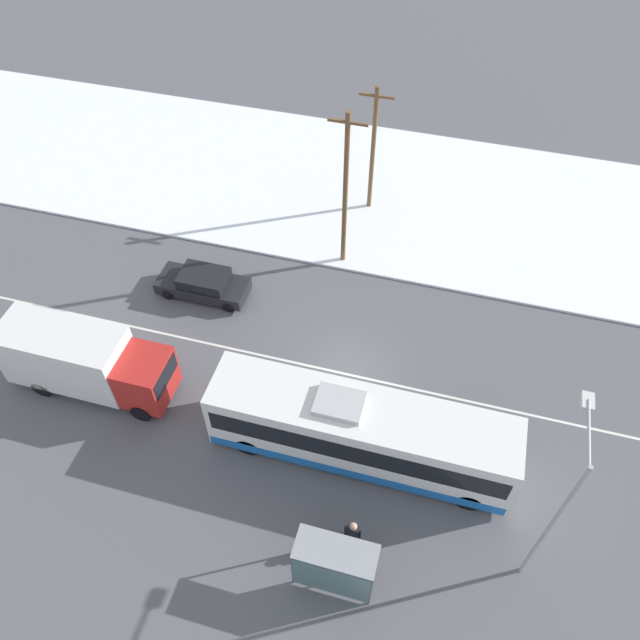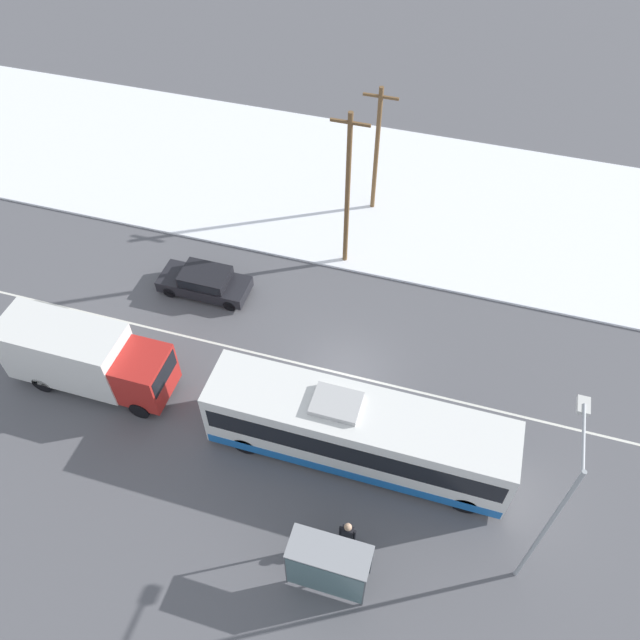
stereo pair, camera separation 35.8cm
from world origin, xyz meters
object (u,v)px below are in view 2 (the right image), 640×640
(box_truck, at_px, (84,356))
(city_bus, at_px, (358,432))
(sedan_car, at_px, (205,281))
(streetlamp, at_px, (555,502))
(pedestrian_at_stop, at_px, (347,533))
(utility_pole_snowlot, at_px, (377,149))
(utility_pole_roadside, at_px, (348,191))
(bus_shelter, at_px, (327,568))

(box_truck, bearing_deg, city_bus, -0.90)
(sedan_car, distance_m, streetlamp, 18.90)
(box_truck, bearing_deg, sedan_car, 68.46)
(city_bus, distance_m, streetlamp, 7.76)
(pedestrian_at_stop, bearing_deg, utility_pole_snowlot, 100.65)
(box_truck, bearing_deg, utility_pole_roadside, 50.96)
(sedan_car, relative_size, utility_pole_roadside, 0.52)
(bus_shelter, bearing_deg, box_truck, 155.93)
(city_bus, xyz_separation_m, box_truck, (-11.94, 0.19, 0.14))
(bus_shelter, bearing_deg, streetlamp, 23.55)
(sedan_car, relative_size, streetlamp, 0.58)
(box_truck, distance_m, utility_pole_snowlot, 17.81)
(box_truck, distance_m, pedestrian_at_stop, 13.16)
(sedan_car, relative_size, pedestrian_at_stop, 2.57)
(pedestrian_at_stop, xyz_separation_m, utility_pole_roadside, (-3.96, 14.50, 3.41))
(city_bus, distance_m, sedan_car, 11.54)
(city_bus, bearing_deg, sedan_car, 144.66)
(box_truck, relative_size, pedestrian_at_stop, 4.15)
(box_truck, height_order, pedestrian_at_stop, box_truck)
(sedan_car, xyz_separation_m, utility_pole_snowlot, (6.39, 8.79, 3.10))
(city_bus, bearing_deg, streetlamp, -20.90)
(utility_pole_roadside, bearing_deg, utility_pole_snowlot, 85.59)
(sedan_car, distance_m, bus_shelter, 15.40)
(box_truck, bearing_deg, bus_shelter, -24.07)
(pedestrian_at_stop, bearing_deg, sedan_car, 133.93)
(city_bus, xyz_separation_m, utility_pole_snowlot, (-3.00, 15.45, 2.20))
(streetlamp, bearing_deg, bus_shelter, -156.45)
(box_truck, xyz_separation_m, utility_pole_snowlot, (8.95, 15.26, 2.07))
(utility_pole_snowlot, bearing_deg, pedestrian_at_stop, -79.35)
(pedestrian_at_stop, height_order, utility_pole_roadside, utility_pole_roadside)
(pedestrian_at_stop, height_order, utility_pole_snowlot, utility_pole_snowlot)
(pedestrian_at_stop, distance_m, utility_pole_snowlot, 19.70)
(sedan_car, distance_m, utility_pole_roadside, 8.20)
(streetlamp, relative_size, utility_pole_roadside, 0.90)
(sedan_car, xyz_separation_m, utility_pole_roadside, (6.03, 4.12, 3.73))
(streetlamp, height_order, utility_pole_snowlot, streetlamp)
(sedan_car, height_order, utility_pole_roadside, utility_pole_roadside)
(pedestrian_at_stop, distance_m, bus_shelter, 1.70)
(city_bus, xyz_separation_m, sedan_car, (-9.39, 6.66, -0.90))
(city_bus, distance_m, bus_shelter, 5.29)
(city_bus, height_order, streetlamp, streetlamp)
(streetlamp, height_order, utility_pole_roadside, utility_pole_roadside)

